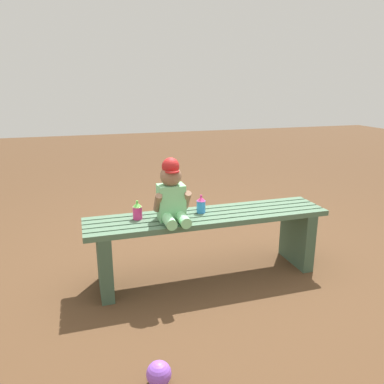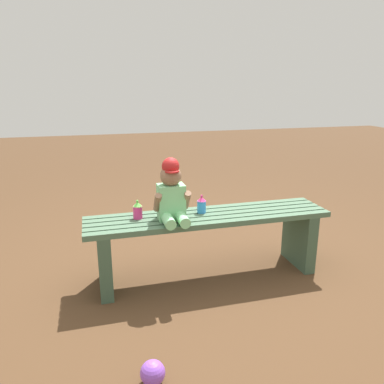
{
  "view_description": "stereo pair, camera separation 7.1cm",
  "coord_description": "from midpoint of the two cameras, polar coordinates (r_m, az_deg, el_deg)",
  "views": [
    {
      "loc": [
        -0.8,
        -2.26,
        1.31
      ],
      "look_at": [
        -0.13,
        -0.05,
        0.64
      ],
      "focal_mm": 35.21,
      "sensor_mm": 36.0,
      "label": 1
    },
    {
      "loc": [
        -0.74,
        -2.28,
        1.31
      ],
      "look_at": [
        -0.13,
        -0.05,
        0.64
      ],
      "focal_mm": 35.21,
      "sensor_mm": 36.0,
      "label": 2
    }
  ],
  "objects": [
    {
      "name": "toy_ball",
      "position": [
        1.88,
        -4.79,
        -25.64
      ],
      "size": [
        0.11,
        0.11,
        0.11
      ],
      "primitive_type": "sphere",
      "color": "#8C4CCC",
      "rests_on": "ground_plane"
    },
    {
      "name": "park_bench",
      "position": [
        2.59,
        3.3,
        -6.52
      ],
      "size": [
        1.65,
        0.35,
        0.46
      ],
      "color": "#47664C",
      "rests_on": "ground_plane"
    },
    {
      "name": "sippy_cup_right",
      "position": [
        2.55,
        2.25,
        -1.9
      ],
      "size": [
        0.06,
        0.06,
        0.12
      ],
      "color": "#338CE5",
      "rests_on": "park_bench"
    },
    {
      "name": "sippy_cup_left",
      "position": [
        2.46,
        -7.42,
        -2.71
      ],
      "size": [
        0.06,
        0.06,
        0.12
      ],
      "color": "#E5337F",
      "rests_on": "park_bench"
    },
    {
      "name": "ground_plane",
      "position": [
        2.73,
        3.19,
        -12.5
      ],
      "size": [
        16.0,
        16.0,
        0.0
      ],
      "primitive_type": "plane",
      "color": "#4C331E"
    },
    {
      "name": "child_figure",
      "position": [
        2.38,
        -2.25,
        -0.23
      ],
      "size": [
        0.23,
        0.27,
        0.4
      ],
      "color": "#7FCC8C",
      "rests_on": "park_bench"
    }
  ]
}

